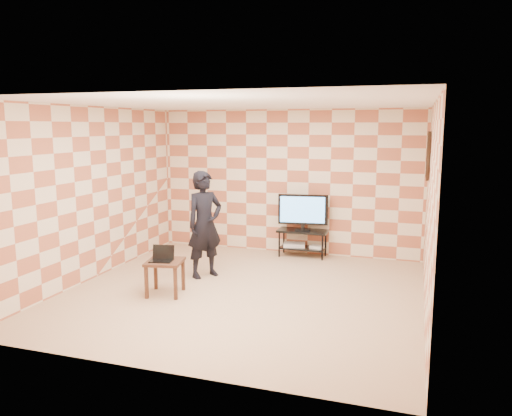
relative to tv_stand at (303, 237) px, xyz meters
The scene contains 14 objects.
floor 2.31m from the tv_stand, 99.26° to the right, with size 5.00×5.00×0.00m, color tan.
wall_back 1.08m from the tv_stand, 146.15° to the left, with size 5.00×0.02×2.70m, color beige.
wall_front 4.87m from the tv_stand, 94.42° to the right, with size 5.00×0.02×2.70m, color beige.
wall_left 3.78m from the tv_stand, 141.84° to the right, with size 0.02×5.00×2.70m, color beige.
wall_right 3.26m from the tv_stand, 46.58° to the right, with size 0.02×5.00×2.70m, color beige.
ceiling 3.27m from the tv_stand, 99.26° to the right, with size 5.00×5.00×0.02m, color white.
wall_art 2.73m from the tv_stand, 18.50° to the right, with size 0.04×0.72×0.72m.
tv_stand is the anchor object (origin of this frame).
tv 0.50m from the tv_stand, 97.74° to the right, with size 0.91×0.21×0.66m.
dvd_player 0.22m from the tv_stand, behind, with size 0.39×0.28×0.07m, color silver.
game_console 0.32m from the tv_stand, ahead, with size 0.23×0.17×0.05m, color silver.
side_table 3.02m from the tv_stand, 117.66° to the right, with size 0.59×0.59×0.50m.
laptop 3.05m from the tv_stand, 118.12° to the right, with size 0.36×0.30×0.21m.
person 2.14m from the tv_stand, 125.49° to the right, with size 0.62×0.41×1.70m, color black.
Camera 1 is at (2.33, -6.56, 2.39)m, focal length 35.00 mm.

